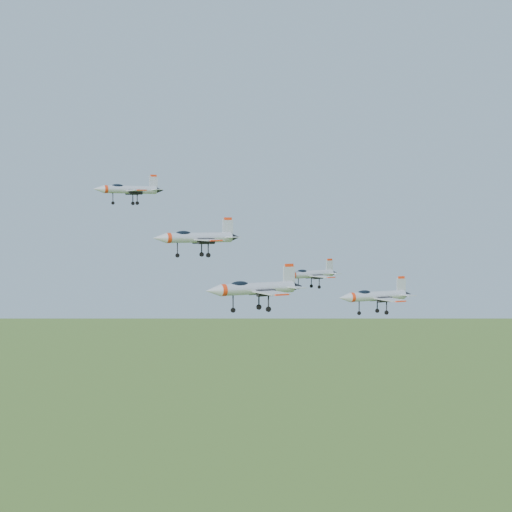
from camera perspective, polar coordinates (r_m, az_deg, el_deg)
name	(u,v)px	position (r m, az deg, el deg)	size (l,w,h in m)	color
jet_lead	(128,189)	(114.51, -10.18, 5.26)	(11.61, 9.56, 3.11)	#B8BCC6
jet_left_high	(197,237)	(103.21, -4.78, 1.49)	(13.66, 11.21, 3.66)	#B8BCC6
jet_right_high	(254,288)	(87.55, -0.13, -2.60)	(13.61, 11.20, 3.64)	#B8BCC6
jet_left_low	(310,274)	(121.66, 4.36, -1.45)	(11.83, 9.88, 3.16)	#B8BCC6
jet_right_low	(375,296)	(109.53, 9.51, -3.16)	(13.29, 10.91, 3.56)	#B8BCC6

